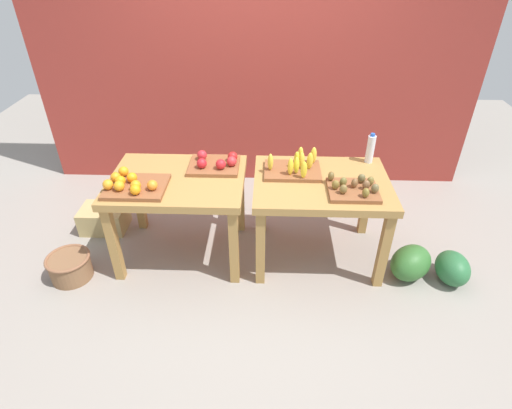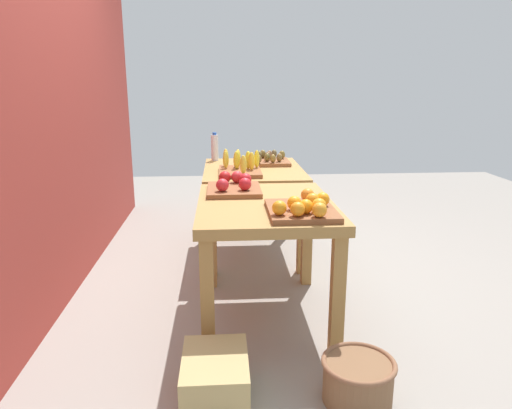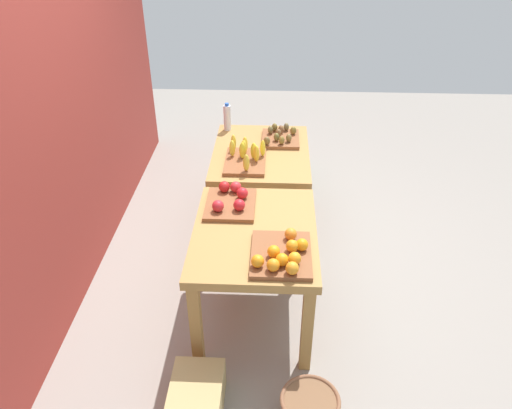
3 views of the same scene
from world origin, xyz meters
name	(u,v)px [view 2 (image 2 of 3)]	position (x,y,z in m)	size (l,w,h in m)	color
ground_plane	(258,279)	(0.00, 0.00, 0.00)	(8.00, 8.00, 0.00)	gray
back_wall	(50,70)	(0.00, 1.35, 1.50)	(4.40, 0.12, 3.00)	maroon
display_table_left	(265,219)	(-0.56, 0.00, 0.63)	(1.04, 0.80, 0.74)	#A37A40
display_table_right	(253,181)	(0.56, 0.00, 0.63)	(1.04, 0.80, 0.74)	#A37A40
orange_bin	(304,208)	(-0.85, -0.18, 0.78)	(0.44, 0.37, 0.11)	brown
apple_bin	(234,186)	(-0.28, 0.18, 0.77)	(0.40, 0.34, 0.11)	brown
banana_crate	(240,167)	(0.35, 0.12, 0.78)	(0.44, 0.32, 0.17)	brown
kiwi_bin	(270,160)	(0.77, -0.16, 0.77)	(0.36, 0.32, 0.10)	brown
water_bottle	(215,147)	(0.97, 0.32, 0.85)	(0.06, 0.06, 0.25)	silver
watermelon_pile	(273,211)	(1.42, -0.26, 0.13)	(0.67, 0.45, 0.28)	#296739
wicker_basket	(358,379)	(-1.41, -0.35, 0.11)	(0.34, 0.34, 0.21)	brown
cardboard_produce_box	(215,379)	(-1.36, 0.30, 0.11)	(0.40, 0.30, 0.22)	tan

